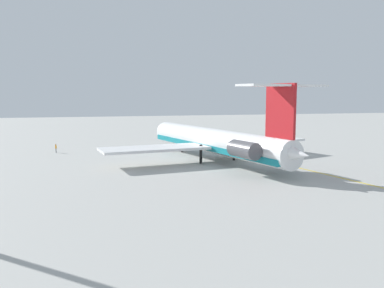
% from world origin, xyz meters
% --- Properties ---
extents(ground, '(293.63, 293.63, 0.00)m').
position_xyz_m(ground, '(0.00, 0.00, 0.00)').
color(ground, '#ADADA8').
extents(main_jetliner, '(45.12, 40.36, 13.32)m').
position_xyz_m(main_jetliner, '(-2.99, 9.83, 3.63)').
color(main_jetliner, white).
rests_on(main_jetliner, ground).
extents(ground_crew_near_nose, '(0.27, 0.43, 1.72)m').
position_xyz_m(ground_crew_near_nose, '(23.18, -6.94, 1.09)').
color(ground_crew_near_nose, black).
rests_on(ground_crew_near_nose, ground).
extents(ground_crew_near_tail, '(0.29, 0.46, 1.83)m').
position_xyz_m(ground_crew_near_tail, '(26.37, -7.53, 1.16)').
color(ground_crew_near_tail, black).
rests_on(ground_crew_near_tail, ground).
extents(ground_crew_portside, '(0.46, 0.29, 1.82)m').
position_xyz_m(ground_crew_portside, '(15.59, 38.20, 1.15)').
color(ground_crew_portside, black).
rests_on(ground_crew_portside, ground).
extents(safety_cone_nose, '(0.40, 0.40, 0.55)m').
position_xyz_m(safety_cone_nose, '(25.62, -1.99, 0.28)').
color(safety_cone_nose, '#EA590F').
rests_on(safety_cone_nose, ground).
extents(taxiway_centreline, '(96.77, 21.75, 0.01)m').
position_xyz_m(taxiway_centreline, '(-1.74, 1.21, 0.00)').
color(taxiway_centreline, gold).
rests_on(taxiway_centreline, ground).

